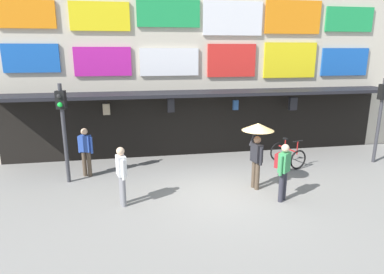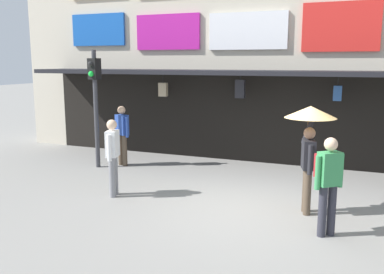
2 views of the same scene
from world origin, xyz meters
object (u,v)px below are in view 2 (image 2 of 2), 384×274
object	(u,v)px
traffic_light_near	(95,90)
pedestrian_in_blue	(328,179)
pedestrian_in_black	(113,153)
pedestrian_with_umbrella	(310,129)
pedestrian_in_yellow	(122,132)

from	to	relation	value
traffic_light_near	pedestrian_in_blue	bearing A→B (deg)	-21.98
traffic_light_near	pedestrian_in_blue	distance (m)	6.82
pedestrian_in_black	pedestrian_with_umbrella	distance (m)	4.11
traffic_light_near	pedestrian_with_umbrella	size ratio (longest dim) A/B	1.54
pedestrian_in_black	pedestrian_with_umbrella	bearing A→B (deg)	6.38
traffic_light_near	pedestrian_in_black	size ratio (longest dim) A/B	1.90
pedestrian_in_blue	pedestrian_in_black	xyz separation A→B (m)	(-4.45, 0.50, -0.04)
pedestrian_in_yellow	pedestrian_with_umbrella	size ratio (longest dim) A/B	0.81
traffic_light_near	pedestrian_with_umbrella	world-z (taller)	traffic_light_near
pedestrian_with_umbrella	pedestrian_in_black	bearing A→B (deg)	-173.62
pedestrian_in_yellow	traffic_light_near	bearing A→B (deg)	-141.15
pedestrian_in_yellow	pedestrian_in_blue	xyz separation A→B (m)	(5.69, -2.95, 0.04)
pedestrian_in_black	pedestrian_in_blue	bearing A→B (deg)	-6.42
pedestrian_in_blue	pedestrian_with_umbrella	xyz separation A→B (m)	(-0.43, 0.95, 0.66)
pedestrian_in_blue	traffic_light_near	bearing A→B (deg)	158.02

